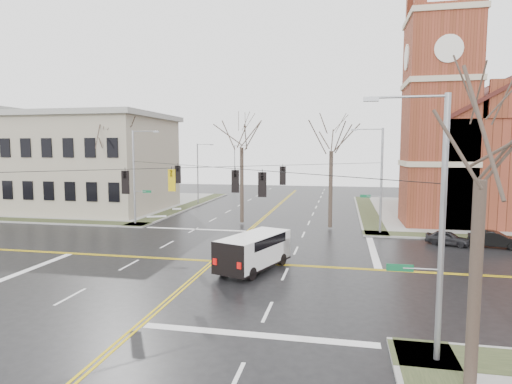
% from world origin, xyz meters
% --- Properties ---
extents(ground, '(120.00, 120.00, 0.00)m').
position_xyz_m(ground, '(0.00, 0.00, 0.00)').
color(ground, black).
rests_on(ground, ground).
extents(sidewalks, '(80.00, 80.00, 0.17)m').
position_xyz_m(sidewalks, '(0.00, 0.00, 0.08)').
color(sidewalks, gray).
rests_on(sidewalks, ground).
extents(road_markings, '(100.00, 100.00, 0.01)m').
position_xyz_m(road_markings, '(0.00, 0.00, 0.01)').
color(road_markings, gold).
rests_on(road_markings, ground).
extents(church, '(24.28, 27.48, 27.50)m').
position_xyz_m(church, '(24.76, 24.78, 8.43)').
color(church, brown).
rests_on(church, ground).
extents(civic_building_a, '(18.00, 14.00, 11.00)m').
position_xyz_m(civic_building_a, '(-22.00, 20.00, 5.50)').
color(civic_building_a, '#A29880').
rests_on(civic_building_a, ground).
extents(signal_pole_ne, '(2.75, 0.22, 9.00)m').
position_xyz_m(signal_pole_ne, '(11.32, 11.50, 4.95)').
color(signal_pole_ne, gray).
rests_on(signal_pole_ne, ground).
extents(signal_pole_nw, '(2.75, 0.22, 9.00)m').
position_xyz_m(signal_pole_nw, '(-11.32, 11.50, 4.95)').
color(signal_pole_nw, gray).
rests_on(signal_pole_nw, ground).
extents(signal_pole_se, '(2.75, 0.22, 9.00)m').
position_xyz_m(signal_pole_se, '(11.32, -11.50, 4.95)').
color(signal_pole_se, gray).
rests_on(signal_pole_se, ground).
extents(span_wires, '(23.02, 23.02, 0.03)m').
position_xyz_m(span_wires, '(0.00, 0.00, 6.20)').
color(span_wires, black).
rests_on(span_wires, ground).
extents(traffic_signals, '(8.21, 8.26, 1.30)m').
position_xyz_m(traffic_signals, '(-0.00, -0.67, 5.45)').
color(traffic_signals, black).
rests_on(traffic_signals, ground).
extents(streetlight_north_a, '(2.30, 0.20, 8.00)m').
position_xyz_m(streetlight_north_a, '(-10.65, 28.00, 4.47)').
color(streetlight_north_a, gray).
rests_on(streetlight_north_a, ground).
extents(streetlight_north_b, '(2.30, 0.20, 8.00)m').
position_xyz_m(streetlight_north_b, '(-10.65, 48.00, 4.47)').
color(streetlight_north_b, gray).
rests_on(streetlight_north_b, ground).
extents(cargo_van, '(3.99, 6.04, 2.15)m').
position_xyz_m(cargo_van, '(3.09, -1.28, 1.27)').
color(cargo_van, white).
rests_on(cargo_van, ground).
extents(parked_car_a, '(3.44, 2.44, 1.09)m').
position_xyz_m(parked_car_a, '(16.25, 8.19, 0.54)').
color(parked_car_a, black).
rests_on(parked_car_a, ground).
extents(parked_car_b, '(3.91, 2.11, 1.22)m').
position_xyz_m(parked_car_b, '(19.51, 7.94, 0.61)').
color(parked_car_b, black).
rests_on(parked_car_b, ground).
extents(tree_nw_far, '(4.00, 4.00, 11.14)m').
position_xyz_m(tree_nw_far, '(-15.09, 14.00, 8.07)').
color(tree_nw_far, '#352A22').
rests_on(tree_nw_far, ground).
extents(tree_nw_near, '(4.00, 4.00, 11.06)m').
position_xyz_m(tree_nw_near, '(-1.46, 14.20, 8.01)').
color(tree_nw_near, '#352A22').
rests_on(tree_nw_near, ground).
extents(tree_ne, '(4.00, 4.00, 10.58)m').
position_xyz_m(tree_ne, '(7.17, 13.18, 7.67)').
color(tree_ne, '#352A22').
rests_on(tree_ne, ground).
extents(tree_se, '(4.00, 4.00, 9.48)m').
position_xyz_m(tree_se, '(12.04, -13.40, 6.89)').
color(tree_se, '#352A22').
rests_on(tree_se, ground).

